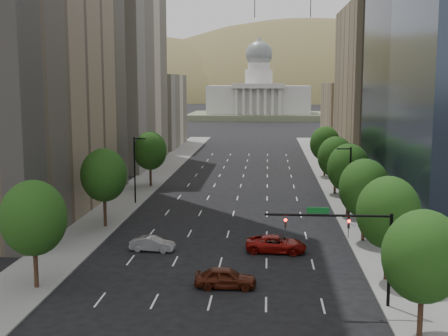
% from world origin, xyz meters
% --- Properties ---
extents(sidewalk_left, '(6.00, 200.00, 0.15)m').
position_xyz_m(sidewalk_left, '(-15.50, 60.00, 0.07)').
color(sidewalk_left, slate).
rests_on(sidewalk_left, ground).
extents(sidewalk_right, '(6.00, 200.00, 0.15)m').
position_xyz_m(sidewalk_right, '(15.50, 60.00, 0.07)').
color(sidewalk_right, slate).
rests_on(sidewalk_right, ground).
extents(midrise_cream_left, '(14.00, 30.00, 35.00)m').
position_xyz_m(midrise_cream_left, '(-25.00, 103.00, 17.50)').
color(midrise_cream_left, beige).
rests_on(midrise_cream_left, ground).
extents(filler_left, '(14.00, 26.00, 18.00)m').
position_xyz_m(filler_left, '(-25.00, 136.00, 9.00)').
color(filler_left, beige).
rests_on(filler_left, ground).
extents(parking_tan_right, '(14.00, 30.00, 30.00)m').
position_xyz_m(parking_tan_right, '(25.00, 100.00, 15.00)').
color(parking_tan_right, '#8C7759').
rests_on(parking_tan_right, ground).
extents(filler_right, '(14.00, 26.00, 16.00)m').
position_xyz_m(filler_right, '(25.00, 133.00, 8.00)').
color(filler_right, '#8C7759').
rests_on(filler_right, ground).
extents(tree_right_0, '(5.20, 5.20, 8.39)m').
position_xyz_m(tree_right_0, '(14.00, 25.00, 5.39)').
color(tree_right_0, '#382316').
rests_on(tree_right_0, ground).
extents(tree_right_1, '(5.20, 5.20, 8.75)m').
position_xyz_m(tree_right_1, '(14.00, 36.00, 5.75)').
color(tree_right_1, '#382316').
rests_on(tree_right_1, ground).
extents(tree_right_2, '(5.20, 5.20, 8.61)m').
position_xyz_m(tree_right_2, '(14.00, 48.00, 5.60)').
color(tree_right_2, '#382316').
rests_on(tree_right_2, ground).
extents(tree_right_3, '(5.20, 5.20, 8.89)m').
position_xyz_m(tree_right_3, '(14.00, 60.00, 5.89)').
color(tree_right_3, '#382316').
rests_on(tree_right_3, ground).
extents(tree_right_4, '(5.20, 5.20, 8.46)m').
position_xyz_m(tree_right_4, '(14.00, 74.00, 5.46)').
color(tree_right_4, '#382316').
rests_on(tree_right_4, ground).
extents(tree_right_5, '(5.20, 5.20, 8.75)m').
position_xyz_m(tree_right_5, '(14.00, 90.00, 5.75)').
color(tree_right_5, '#382316').
rests_on(tree_right_5, ground).
extents(tree_left_0, '(5.20, 5.20, 8.75)m').
position_xyz_m(tree_left_0, '(-14.00, 32.00, 5.75)').
color(tree_left_0, '#382316').
rests_on(tree_left_0, ground).
extents(tree_left_1, '(5.20, 5.20, 8.97)m').
position_xyz_m(tree_left_1, '(-14.00, 52.00, 5.96)').
color(tree_left_1, '#382316').
rests_on(tree_left_1, ground).
extents(tree_left_2, '(5.20, 5.20, 8.68)m').
position_xyz_m(tree_left_2, '(-14.00, 78.00, 5.68)').
color(tree_left_2, '#382316').
rests_on(tree_left_2, ground).
extents(streetlight_rn, '(1.70, 0.20, 9.00)m').
position_xyz_m(streetlight_rn, '(13.44, 55.00, 4.84)').
color(streetlight_rn, black).
rests_on(streetlight_rn, ground).
extents(streetlight_ln, '(1.70, 0.20, 9.00)m').
position_xyz_m(streetlight_ln, '(-13.44, 65.00, 4.84)').
color(streetlight_ln, black).
rests_on(streetlight_ln, ground).
extents(traffic_signal, '(9.12, 0.40, 7.38)m').
position_xyz_m(traffic_signal, '(10.53, 30.00, 5.17)').
color(traffic_signal, black).
rests_on(traffic_signal, ground).
extents(capitol, '(60.00, 40.00, 35.20)m').
position_xyz_m(capitol, '(0.00, 249.71, 8.58)').
color(capitol, '#596647').
rests_on(capitol, ground).
extents(foothills, '(720.00, 413.00, 263.00)m').
position_xyz_m(foothills, '(34.67, 599.39, -37.78)').
color(foothills, olive).
rests_on(foothills, ground).
extents(car_maroon, '(4.94, 2.03, 1.68)m').
position_xyz_m(car_maroon, '(0.93, 33.32, 0.84)').
color(car_maroon, '#44180B').
rests_on(car_maroon, ground).
extents(car_silver, '(4.44, 1.88, 1.42)m').
position_xyz_m(car_silver, '(-6.86, 43.09, 0.71)').
color(car_silver, gray).
rests_on(car_silver, ground).
extents(car_red_far, '(5.98, 3.04, 1.62)m').
position_xyz_m(car_red_far, '(5.08, 43.60, 0.81)').
color(car_red_far, maroon).
rests_on(car_red_far, ground).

